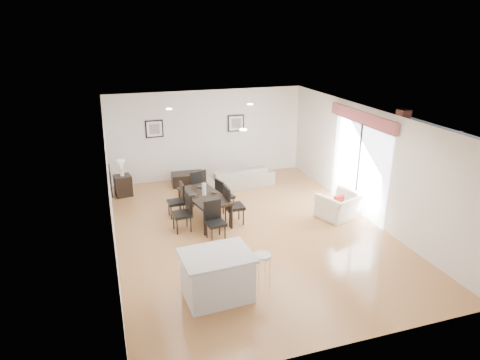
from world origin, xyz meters
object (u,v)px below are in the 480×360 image
object	(u,v)px
dining_chair_wnear	(185,210)
dining_chair_wfar	(179,198)
sofa	(237,177)
kitchen_island	(217,275)
dining_chair_foot	(197,186)
bar_stool	(262,259)
dining_chair_head	(214,218)
armchair	(340,206)
dining_chair_efar	(223,194)
dining_chair_enear	(231,203)
side_table	(123,186)
coffee_table	(188,179)
dining_table	(204,197)

from	to	relation	value
dining_chair_wnear	dining_chair_wfar	distance (m)	0.79
sofa	kitchen_island	size ratio (longest dim) A/B	1.68
dining_chair_foot	bar_stool	xyz separation A→B (m)	(0.29, -4.11, 0.05)
sofa	dining_chair_head	world-z (taller)	dining_chair_head
dining_chair_foot	bar_stool	size ratio (longest dim) A/B	1.41
armchair	dining_chair_head	xyz separation A→B (m)	(-3.21, -0.09, 0.18)
sofa	dining_chair_efar	xyz separation A→B (m)	(-0.87, -1.56, 0.17)
dining_chair_enear	armchair	bearing A→B (deg)	-101.42
dining_chair_wfar	bar_stool	distance (m)	3.64
dining_chair_foot	dining_chair_wfar	bearing A→B (deg)	28.08
dining_chair_head	side_table	bearing A→B (deg)	110.82
sofa	dining_chair_efar	distance (m)	1.80
dining_chair_enear	coffee_table	size ratio (longest dim) A/B	1.05
coffee_table	side_table	xyz separation A→B (m)	(-1.88, -0.28, 0.11)
dining_chair_head	dining_chair_foot	bearing A→B (deg)	81.03
dining_chair_enear	side_table	world-z (taller)	dining_chair_enear
dining_chair_wnear	dining_chair_efar	world-z (taller)	dining_chair_wnear
dining_table	dining_chair_head	distance (m)	0.99
coffee_table	kitchen_island	size ratio (longest dim) A/B	0.73
dining_chair_wfar	side_table	bearing A→B (deg)	-148.53
dining_chair_head	kitchen_island	bearing A→B (deg)	-111.34
dining_chair_efar	dining_chair_foot	distance (m)	0.81
dining_chair_wnear	dining_chair_enear	distance (m)	1.11
dining_chair_efar	coffee_table	xyz separation A→B (m)	(-0.48, 2.16, -0.29)
dining_chair_wnear	coffee_table	size ratio (longest dim) A/B	0.99
armchair	dining_table	distance (m)	3.33
dining_chair_wfar	dining_chair_efar	size ratio (longest dim) A/B	1.02
bar_stool	sofa	bearing A→B (deg)	77.51
dining_chair_efar	side_table	xyz separation A→B (m)	(-2.36, 1.89, -0.19)
kitchen_island	dining_chair_head	bearing A→B (deg)	73.18
armchair	dining_chair_enear	xyz separation A→B (m)	(-2.65, 0.49, 0.22)
sofa	coffee_table	size ratio (longest dim) A/B	2.30
sofa	dining_chair_wfar	xyz separation A→B (m)	(-2.00, -1.54, 0.18)
dining_table	kitchen_island	xyz separation A→B (m)	(-0.52, -3.13, -0.17)
dining_chair_wnear	dining_chair_head	distance (m)	0.81
dining_chair_wnear	dining_chair_efar	size ratio (longest dim) A/B	1.07
armchair	dining_chair_head	bearing A→B (deg)	-18.28
dining_chair_efar	side_table	world-z (taller)	dining_chair_efar
sofa	dining_chair_foot	bearing A→B (deg)	26.56
dining_chair_efar	coffee_table	size ratio (longest dim) A/B	0.93
side_table	dining_chair_wfar	bearing A→B (deg)	-56.50
sofa	dining_chair_efar	world-z (taller)	dining_chair_efar
kitchen_island	dining_chair_enear	bearing A→B (deg)	65.12
dining_chair_head	bar_stool	size ratio (longest dim) A/B	1.27
dining_table	dining_chair_wnear	distance (m)	0.68
dining_table	dining_chair_efar	xyz separation A→B (m)	(0.56, 0.38, -0.12)
dining_chair_enear	dining_chair_head	xyz separation A→B (m)	(-0.56, -0.58, -0.05)
bar_stool	side_table	bearing A→B (deg)	111.34
dining_chair_wnear	dining_chair_wfar	xyz separation A→B (m)	(-0.00, 0.79, -0.02)
dining_chair_wnear	dining_chair_foot	size ratio (longest dim) A/B	0.94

